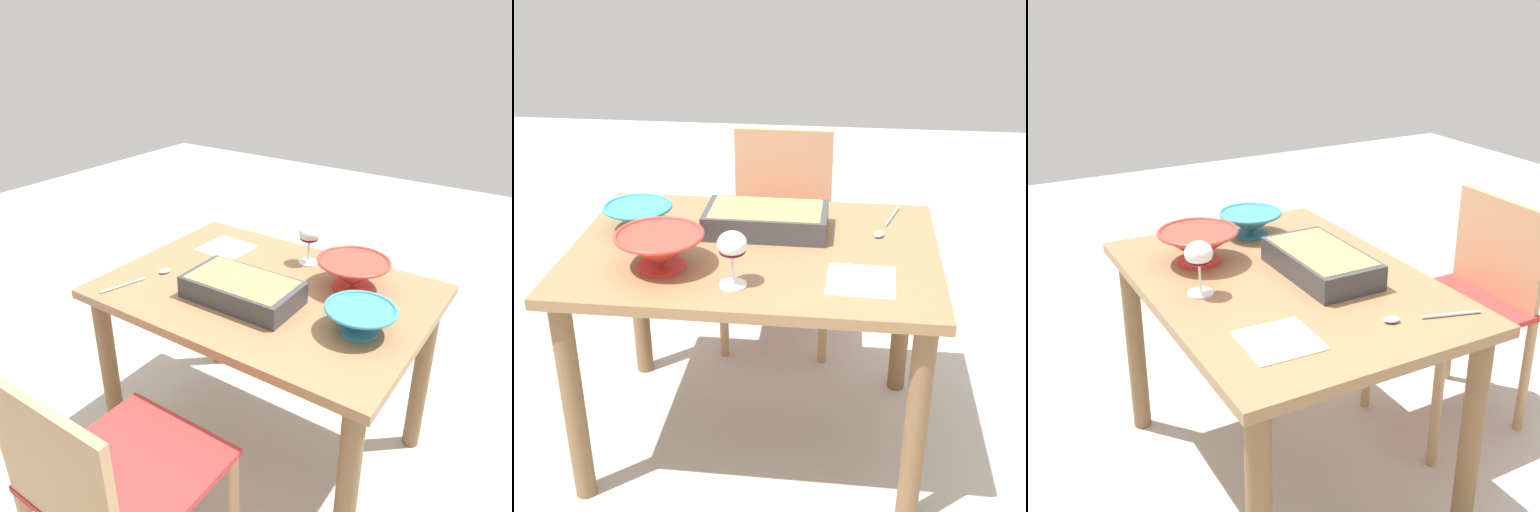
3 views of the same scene
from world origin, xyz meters
The scene contains 9 objects.
ground_plane centered at (0.00, 0.00, 0.00)m, with size 8.00×8.00×0.00m, color #B2ADA3.
dining_table centered at (0.00, 0.00, 0.61)m, with size 1.11×0.80×0.72m.
chair centered at (0.00, -0.76, 0.48)m, with size 0.43×0.45×0.84m.
wine_glass centered at (0.02, 0.26, 0.84)m, with size 0.08×0.08×0.16m.
casserole_dish centered at (-0.02, -0.12, 0.77)m, with size 0.39×0.21×0.08m.
mixing_bowl centered at (0.38, -0.08, 0.77)m, with size 0.22×0.22×0.09m.
small_bowl centered at (0.25, 0.17, 0.78)m, with size 0.26×0.26×0.11m.
serving_spoon centered at (-0.39, -0.18, 0.73)m, with size 0.10×0.27×0.01m.
napkin centered at (-0.32, 0.19, 0.73)m, with size 0.19×0.19×0.00m, color beige.
Camera 1 is at (0.86, -1.32, 1.59)m, focal length 35.71 mm.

